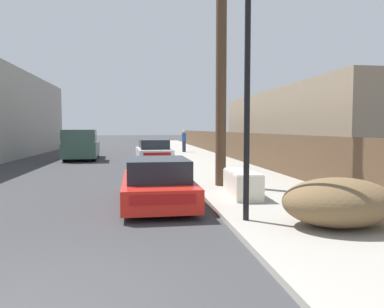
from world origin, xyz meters
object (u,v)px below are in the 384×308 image
Objects in this scene: car_parked_mid at (153,152)px; pickup_truck at (81,145)px; utility_pole at (221,44)px; pedestrian at (184,141)px; discarded_fridge at (242,184)px; street_lamp at (247,81)px; brush_pile at (339,202)px; parked_sports_car_red at (157,183)px.

car_parked_mid is 5.12m from pickup_truck.
pedestrian is (0.91, 17.66, -3.65)m from utility_pole.
car_parked_mid is at bearing 101.59° from discarded_fridge.
street_lamp is 2.93m from brush_pile.
parked_sports_car_red is at bearing -98.85° from pedestrian.
pedestrian reaches higher than discarded_fridge.
brush_pile is at bearing 109.06° from pickup_truck.
parked_sports_car_red is at bearing -135.07° from utility_pole.
discarded_fridge is 19.72m from pedestrian.
pedestrian is at bearing 87.06° from utility_pole.
pedestrian is at bearing 80.41° from parked_sports_car_red.
discarded_fridge is 3.63m from street_lamp.
parked_sports_car_red is at bearing -174.42° from discarded_fridge.
street_lamp reaches higher than pedestrian.
discarded_fridge is 12.18m from car_parked_mid.
utility_pole is at bearing -92.94° from pedestrian.
parked_sports_car_red is 12.16m from car_parked_mid.
utility_pole is (6.28, -12.46, 3.73)m from pickup_truck.
car_parked_mid is at bearing -109.51° from pedestrian.
utility_pole is at bearing 96.69° from discarded_fridge.
pedestrian reaches higher than car_parked_mid.
brush_pile is (1.11, -5.36, -4.09)m from utility_pole.
street_lamp is 22.43m from pedestrian.
car_parked_mid is 10.92m from utility_pole.
brush_pile is at bearing -44.81° from parked_sports_car_red.
car_parked_mid is 0.84× the size of pickup_truck.
pedestrian is at bearing 90.10° from discarded_fridge.
utility_pole is at bearing 113.28° from pickup_truck.
discarded_fridge is 0.34× the size of pickup_truck.
car_parked_mid is at bearing 147.49° from pickup_truck.
utility_pole reaches higher than car_parked_mid.
pickup_truck is at bearing 147.99° from car_parked_mid.
street_lamp is at bearing -56.42° from parked_sports_car_red.
utility_pole is at bearing 83.93° from street_lamp.
brush_pile is at bearing -24.08° from street_lamp.
street_lamp is at bearing 105.22° from pickup_truck.
utility_pole reaches higher than pedestrian.
street_lamp is (5.79, -17.11, 1.97)m from pickup_truck.
pedestrian is (2.72, 7.68, 0.39)m from car_parked_mid.
discarded_fridge is 0.38× the size of street_lamp.
car_parked_mid is 0.51× the size of utility_pole.
utility_pole is 1.85× the size of street_lamp.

